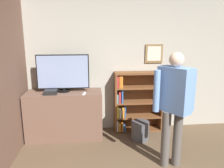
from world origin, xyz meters
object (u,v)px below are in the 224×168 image
object	(u,v)px
game_console	(51,92)
bookshelf	(134,102)
television	(63,73)
person	(174,101)
waste_bin	(140,130)

from	to	relation	value
game_console	bookshelf	world-z (taller)	bookshelf
bookshelf	television	bearing A→B (deg)	-174.26
television	game_console	size ratio (longest dim) A/B	4.21
television	game_console	bearing A→B (deg)	-143.28
bookshelf	person	world-z (taller)	person
person	waste_bin	size ratio (longest dim) A/B	4.89
bookshelf	person	xyz separation A→B (m)	(0.30, -1.29, 0.42)
game_console	person	distance (m)	2.14
television	person	bearing A→B (deg)	-34.39
waste_bin	game_console	bearing A→B (deg)	175.72
person	waste_bin	world-z (taller)	person
bookshelf	game_console	bearing A→B (deg)	-169.41
television	person	world-z (taller)	person
television	bookshelf	distance (m)	1.53
television	waste_bin	xyz separation A→B (m)	(1.41, -0.28, -1.08)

